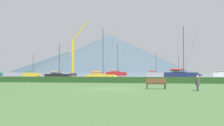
% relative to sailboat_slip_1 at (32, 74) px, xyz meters
% --- Properties ---
extents(ground_plane, '(1000.00, 1000.00, 0.00)m').
position_rel_sailboat_slip_1_xyz_m(ground_plane, '(34.03, -52.36, -0.54)').
color(ground_plane, '#517A42').
extents(harbor_water, '(320.00, 246.00, 0.00)m').
position_rel_sailboat_slip_1_xyz_m(harbor_water, '(34.03, 84.64, -0.53)').
color(harbor_water, '#8499A8').
rests_on(harbor_water, ground_plane).
extents(hedge_line, '(80.00, 1.20, 0.80)m').
position_rel_sailboat_slip_1_xyz_m(hedge_line, '(34.03, -41.36, -0.14)').
color(hedge_line, '#284C23').
rests_on(hedge_line, ground_plane).
extents(sailboat_slip_1, '(6.66, 2.88, 7.08)m').
position_rel_sailboat_slip_1_xyz_m(sailboat_slip_1, '(0.00, 0.00, 0.00)').
color(sailboat_slip_1, gold).
rests_on(sailboat_slip_1, harbor_water).
extents(sailboat_slip_4, '(9.38, 5.19, 13.10)m').
position_rel_sailboat_slip_1_xyz_m(sailboat_slip_4, '(45.86, -10.87, 0.25)').
color(sailboat_slip_4, navy).
rests_on(sailboat_slip_4, harbor_water).
extents(sailboat_slip_5, '(9.08, 4.90, 12.40)m').
position_rel_sailboat_slip_1_xyz_m(sailboat_slip_5, '(25.18, 20.06, 0.22)').
color(sailboat_slip_5, red).
rests_on(sailboat_slip_5, harbor_water).
extents(sailboat_slip_7, '(8.33, 4.44, 9.22)m').
position_rel_sailboat_slip_1_xyz_m(sailboat_slip_7, '(50.34, 35.28, 0.14)').
color(sailboat_slip_7, '#236B38').
rests_on(sailboat_slip_7, harbor_water).
extents(sailboat_slip_9, '(6.65, 2.61, 10.13)m').
position_rel_sailboat_slip_1_xyz_m(sailboat_slip_9, '(28.16, -26.35, 0.03)').
color(sailboat_slip_9, gold).
rests_on(sailboat_slip_9, harbor_water).
extents(sailboat_slip_10, '(7.30, 2.64, 8.69)m').
position_rel_sailboat_slip_1_xyz_m(sailboat_slip_10, '(40.02, 17.84, 0.06)').
color(sailboat_slip_10, '#9E9EA3').
rests_on(sailboat_slip_10, harbor_water).
extents(sailboat_slip_11, '(6.92, 3.48, 7.81)m').
position_rel_sailboat_slip_1_xyz_m(sailboat_slip_11, '(16.97, -20.96, 0.02)').
color(sailboat_slip_11, black).
rests_on(sailboat_slip_11, harbor_water).
extents(park_bench_near_path, '(1.78, 0.64, 0.95)m').
position_rel_sailboat_slip_1_xyz_m(park_bench_near_path, '(38.20, -52.20, -0.00)').
color(park_bench_near_path, brown).
rests_on(park_bench_near_path, ground_plane).
extents(person_seated_viewer, '(0.36, 0.56, 1.25)m').
position_rel_sailboat_slip_1_xyz_m(person_seated_viewer, '(41.43, -53.75, 0.15)').
color(person_seated_viewer, '#2D3347').
rests_on(person_seated_viewer, ground_plane).
extents(dock_crane, '(6.31, 2.00, 19.37)m').
position_rel_sailboat_slip_1_xyz_m(dock_crane, '(11.21, 9.55, 5.36)').
color(dock_crane, '#333338').
rests_on(dock_crane, ground_plane).
extents(distant_hill_west_ridge, '(190.46, 190.46, 35.13)m').
position_rel_sailboat_slip_1_xyz_m(distant_hill_west_ridge, '(-99.26, 327.52, 17.03)').
color(distant_hill_west_ridge, '#425666').
rests_on(distant_hill_west_ridge, ground_plane).
extents(distant_hill_central_peak, '(264.47, 264.47, 63.00)m').
position_rel_sailboat_slip_1_xyz_m(distant_hill_central_peak, '(-26.99, 329.61, 30.96)').
color(distant_hill_central_peak, '#4C6070').
rests_on(distant_hill_central_peak, ground_plane).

